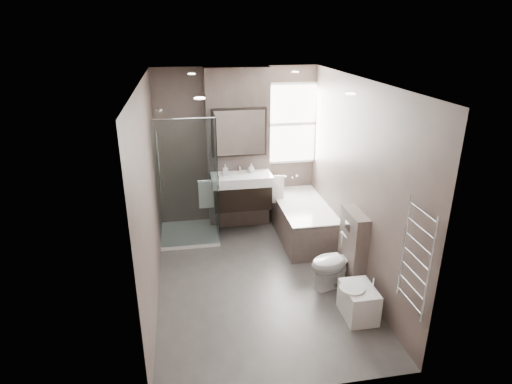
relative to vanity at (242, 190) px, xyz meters
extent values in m
cube|color=#464240|center=(0.00, -1.43, -0.77)|extent=(2.65, 3.85, 0.05)
cube|color=silver|center=(0.00, -1.43, 1.88)|extent=(2.65, 3.85, 0.05)
cube|color=#62524B|center=(0.00, 0.50, 0.56)|extent=(2.65, 0.05, 2.60)
cube|color=#62524B|center=(0.00, -3.35, 0.56)|extent=(2.65, 0.05, 2.60)
cube|color=#62524B|center=(-1.32, -1.43, 0.56)|extent=(0.05, 3.85, 2.60)
cube|color=#62524B|center=(1.32, -1.43, 0.56)|extent=(0.05, 3.85, 2.60)
cube|color=brown|center=(0.00, 0.35, 0.56)|extent=(1.00, 0.25, 2.60)
cube|color=black|center=(0.00, 0.00, -0.08)|extent=(0.90, 0.45, 0.38)
cube|color=white|center=(0.00, 0.00, 0.18)|extent=(0.95, 0.47, 0.15)
cylinder|color=silver|center=(0.00, 0.17, 0.32)|extent=(0.03, 0.03, 0.12)
cylinder|color=silver|center=(0.00, 0.11, 0.37)|extent=(0.02, 0.12, 0.02)
cube|color=black|center=(0.00, 0.19, 0.89)|extent=(0.86, 0.06, 0.76)
cube|color=white|center=(0.00, 0.15, 0.89)|extent=(0.80, 0.02, 0.70)
cube|color=white|center=(-0.56, -0.02, -0.02)|extent=(0.24, 0.06, 0.44)
cube|color=white|center=(0.56, -0.02, -0.02)|extent=(0.24, 0.06, 0.44)
cube|color=white|center=(-0.85, 0.02, -0.71)|extent=(0.90, 0.90, 0.06)
cube|color=white|center=(-0.85, -0.42, 0.29)|extent=(0.88, 0.01, 1.94)
cube|color=white|center=(-0.41, 0.02, 0.29)|extent=(0.01, 0.88, 1.94)
cylinder|color=silver|center=(-1.25, 0.02, 0.51)|extent=(0.02, 0.02, 1.00)
cube|color=brown|center=(0.93, -0.33, -0.47)|extent=(0.75, 1.60, 0.55)
cube|color=white|center=(0.93, -0.33, -0.19)|extent=(0.75, 1.60, 0.03)
cube|color=white|center=(0.93, -0.33, -0.25)|extent=(0.61, 1.42, 0.12)
cube|color=white|center=(0.90, 0.45, 0.93)|extent=(0.98, 0.04, 1.33)
cube|color=white|center=(0.90, 0.43, 0.93)|extent=(0.90, 0.01, 1.25)
cube|color=white|center=(0.90, 0.42, 0.93)|extent=(0.90, 0.01, 0.05)
imported|color=white|center=(0.97, -1.72, -0.40)|extent=(0.74, 0.54, 0.68)
cube|color=brown|center=(1.21, -1.68, -0.24)|extent=(0.18, 0.55, 1.00)
cube|color=silver|center=(1.11, -1.68, 0.08)|extent=(0.01, 0.16, 0.11)
cube|color=white|center=(1.02, -2.39, -0.55)|extent=(0.35, 0.48, 0.39)
cylinder|color=white|center=(0.92, -2.39, -0.36)|extent=(0.29, 0.29, 0.05)
cylinder|color=silver|center=(1.18, -2.39, -0.29)|extent=(0.02, 0.02, 0.10)
cylinder|color=silver|center=(1.25, -3.26, 0.38)|extent=(0.03, 0.03, 1.10)
cylinder|color=silver|center=(1.25, -2.80, 0.38)|extent=(0.03, 0.03, 1.10)
cube|color=silver|center=(1.25, -3.03, 0.38)|extent=(0.02, 0.46, 1.00)
imported|color=white|center=(-0.25, 0.02, 0.35)|extent=(0.08, 0.08, 0.17)
imported|color=white|center=(0.17, 0.09, 0.33)|extent=(0.11, 0.11, 0.14)
camera|label=1|loc=(-0.87, -6.26, 2.46)|focal=30.00mm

